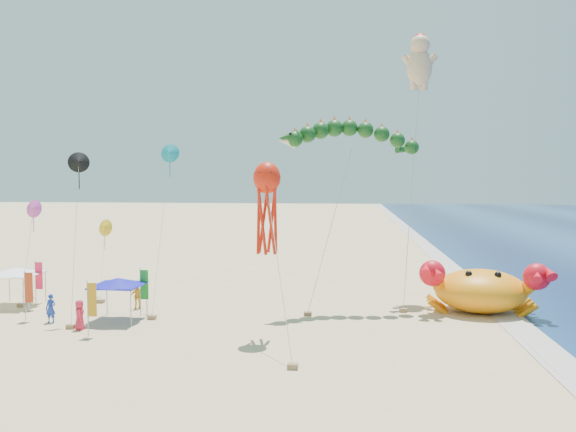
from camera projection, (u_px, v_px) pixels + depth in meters
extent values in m
plane|color=#D1B784|center=(317.00, 326.00, 33.80)|extent=(320.00, 320.00, 0.00)
plane|color=silver|center=(524.00, 332.00, 32.53)|extent=(320.00, 320.00, 0.00)
ellipsoid|color=orange|center=(481.00, 291.00, 37.21)|extent=(6.41, 5.47, 2.86)
sphere|color=red|center=(435.00, 274.00, 36.27)|extent=(1.70, 1.70, 1.70)
sphere|color=black|center=(470.00, 274.00, 36.23)|extent=(0.44, 0.44, 0.44)
sphere|color=red|center=(537.00, 276.00, 35.60)|extent=(1.70, 1.70, 1.70)
sphere|color=black|center=(499.00, 275.00, 36.04)|extent=(0.44, 0.44, 0.44)
cone|color=#103D13|center=(286.00, 140.00, 38.35)|extent=(1.35, 1.00, 1.11)
cylinder|color=#B2B2B2|center=(331.00, 228.00, 37.10)|extent=(2.86, 2.72, 10.85)
cube|color=olive|center=(308.00, 314.00, 36.29)|extent=(0.50, 0.35, 0.25)
ellipsoid|color=#E1B589|center=(419.00, 67.00, 42.00)|extent=(1.89, 1.56, 2.78)
sphere|color=#E1B589|center=(420.00, 45.00, 41.72)|extent=(1.45, 1.45, 1.45)
ellipsoid|color=red|center=(420.00, 38.00, 41.77)|extent=(0.94, 0.94, 0.66)
cylinder|color=#B2B2B2|center=(412.00, 189.00, 39.66)|extent=(1.60, 6.18, 15.94)
cube|color=olive|center=(403.00, 310.00, 37.24)|extent=(0.50, 0.35, 0.25)
ellipsoid|color=red|center=(267.00, 178.00, 31.12)|extent=(1.53, 1.38, 1.76)
cylinder|color=#B2B2B2|center=(279.00, 269.00, 28.66)|extent=(2.02, 5.42, 8.29)
cube|color=olive|center=(293.00, 366.00, 26.17)|extent=(0.50, 0.35, 0.25)
cylinder|color=gray|center=(88.00, 308.00, 33.79)|extent=(0.06, 0.06, 2.20)
cylinder|color=gray|center=(131.00, 309.00, 33.51)|extent=(0.06, 0.06, 2.20)
cylinder|color=gray|center=(107.00, 298.00, 36.46)|extent=(0.06, 0.06, 2.20)
cylinder|color=gray|center=(147.00, 299.00, 36.17)|extent=(0.06, 0.06, 2.20)
cube|color=#1313AD|center=(118.00, 285.00, 34.90)|extent=(2.93, 2.93, 0.08)
cone|color=#1313AD|center=(118.00, 281.00, 34.89)|extent=(3.22, 3.22, 0.45)
cylinder|color=gray|center=(24.00, 295.00, 37.51)|extent=(0.06, 0.06, 2.20)
cylinder|color=gray|center=(9.00, 286.00, 40.53)|extent=(0.06, 0.06, 2.20)
cylinder|color=gray|center=(45.00, 287.00, 40.24)|extent=(0.06, 0.06, 2.20)
cube|color=white|center=(16.00, 274.00, 38.94)|extent=(2.99, 2.99, 0.08)
cone|color=white|center=(16.00, 271.00, 38.92)|extent=(3.29, 3.29, 0.45)
cylinder|color=gray|center=(88.00, 308.00, 31.45)|extent=(0.05, 0.05, 3.20)
cube|color=#BF7E16|center=(92.00, 300.00, 31.39)|extent=(0.50, 0.04, 1.90)
cylinder|color=gray|center=(25.00, 296.00, 34.90)|extent=(0.05, 0.05, 3.20)
cube|color=#BC3817|center=(29.00, 288.00, 34.84)|extent=(0.50, 0.04, 1.90)
cylinder|color=gray|center=(35.00, 283.00, 39.17)|extent=(0.05, 0.05, 3.20)
cube|color=#FF1C4C|center=(39.00, 276.00, 39.11)|extent=(0.50, 0.04, 1.90)
cylinder|color=gray|center=(140.00, 292.00, 35.89)|extent=(0.05, 0.05, 3.20)
cube|color=#189122|center=(144.00, 285.00, 35.83)|extent=(0.50, 0.04, 1.90)
imported|color=white|center=(30.00, 298.00, 37.69)|extent=(1.07, 1.04, 1.73)
imported|color=yellow|center=(138.00, 296.00, 38.18)|extent=(1.07, 0.90, 1.71)
imported|color=#1C38A4|center=(51.00, 308.00, 34.48)|extent=(0.68, 0.47, 1.78)
imported|color=red|center=(80.00, 315.00, 32.92)|extent=(0.82, 1.00, 1.77)
cone|color=#CF45AE|center=(33.00, 209.00, 40.42)|extent=(1.30, 0.51, 1.32)
cylinder|color=#B2B2B2|center=(26.00, 257.00, 39.13)|extent=(0.55, 3.04, 6.47)
cube|color=olive|center=(18.00, 308.00, 37.84)|extent=(0.50, 0.35, 0.25)
cone|color=#0D8297|center=(170.00, 153.00, 38.55)|extent=(1.30, 0.51, 1.32)
cylinder|color=#B2B2B2|center=(167.00, 232.00, 37.40)|extent=(0.55, 3.04, 10.39)
cube|color=olive|center=(165.00, 314.00, 36.24)|extent=(0.50, 0.35, 0.25)
cone|color=gold|center=(104.00, 228.00, 42.74)|extent=(1.30, 0.51, 1.32)
cylinder|color=#B2B2B2|center=(100.00, 264.00, 41.40)|extent=(0.55, 3.04, 4.90)
cube|color=olive|center=(95.00, 301.00, 40.05)|extent=(0.50, 0.35, 0.25)
cone|color=black|center=(79.00, 162.00, 34.85)|extent=(1.30, 0.51, 1.32)
cylinder|color=#B2B2B2|center=(73.00, 243.00, 33.67)|extent=(0.55, 3.04, 9.67)
cube|color=olive|center=(67.00, 330.00, 32.49)|extent=(0.50, 0.35, 0.25)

